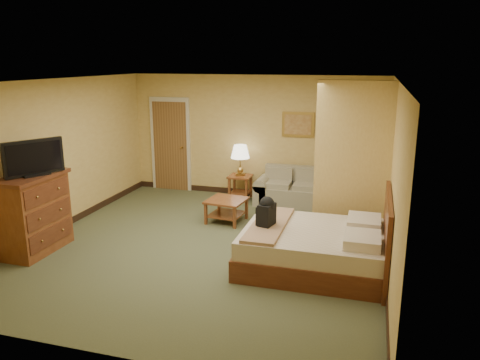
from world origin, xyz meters
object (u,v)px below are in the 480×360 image
(loveseat, at_px, (293,193))
(coffee_table, at_px, (226,206))
(bed, at_px, (320,247))
(dresser, at_px, (35,213))

(loveseat, relative_size, coffee_table, 2.08)
(loveseat, xyz_separation_m, bed, (0.89, -2.90, 0.06))
(dresser, bearing_deg, loveseat, 45.87)
(coffee_table, bearing_deg, loveseat, 54.58)
(bed, bearing_deg, dresser, -171.88)
(loveseat, bearing_deg, dresser, -134.13)
(loveseat, distance_m, coffee_table, 1.71)
(coffee_table, distance_m, bed, 2.41)
(loveseat, bearing_deg, bed, -72.96)
(loveseat, xyz_separation_m, dresser, (-3.40, -3.51, 0.37))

